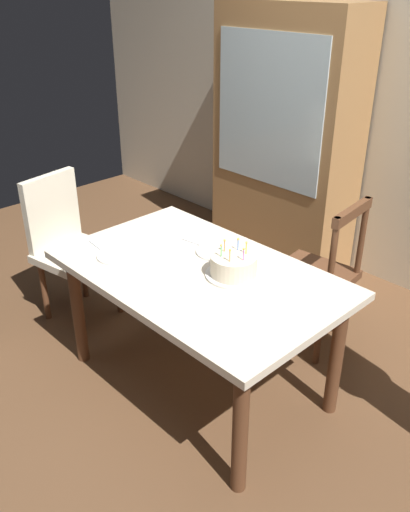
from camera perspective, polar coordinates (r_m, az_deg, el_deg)
name	(u,v)px	position (r m, az deg, el deg)	size (l,w,h in m)	color
ground	(199,382)	(3.13, -0.65, -13.21)	(6.40, 6.40, 0.00)	brown
back_wall	(400,101)	(3.94, 20.01, 15.19)	(6.40, 0.10, 2.60)	beige
dining_table	(198,286)	(2.75, -0.72, -3.21)	(1.47, 0.91, 0.73)	beige
birthday_cake	(234,266)	(2.64, 3.06, -1.08)	(0.28, 0.28, 0.18)	silver
plate_near_celebrant	(118,255)	(2.87, -9.24, 0.07)	(0.22, 0.22, 0.01)	white
plate_far_side	(217,251)	(2.88, 1.24, 0.48)	(0.22, 0.22, 0.01)	white
fork_near_celebrant	(98,247)	(2.99, -11.27, 0.95)	(0.18, 0.02, 0.01)	silver
fork_far_side	(195,243)	(2.97, -1.07, 1.39)	(0.18, 0.02, 0.01)	silver
chair_spindle_back	(316,277)	(3.25, 11.74, -2.17)	(0.49, 0.49, 0.95)	#56331E
chair_upholstered	(67,241)	(3.56, -14.46, 1.60)	(0.51, 0.51, 0.95)	beige
china_cabinet	(285,140)	(4.14, 8.53, 12.10)	(1.10, 0.45, 1.90)	#9E7042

